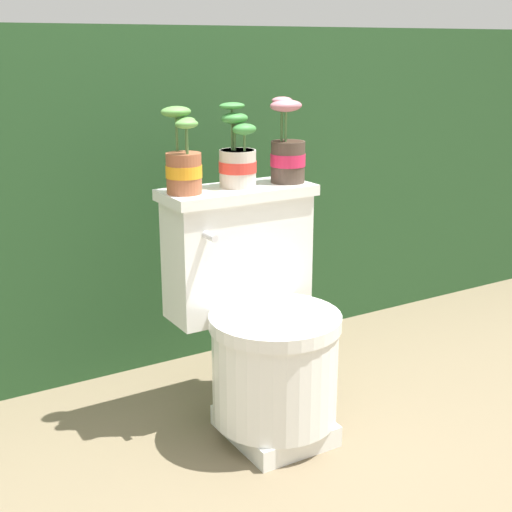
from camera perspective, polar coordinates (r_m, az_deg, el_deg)
ground_plane at (r=2.01m, az=-0.10°, el=-15.26°), size 12.00×12.00×0.00m
hedge_backdrop at (r=2.76m, az=-11.99°, el=5.77°), size 4.27×0.92×1.12m
toilet at (r=2.00m, az=0.37°, el=-5.55°), size 0.43×0.47×0.68m
potted_plant_left at (r=1.91m, az=-5.83°, el=7.42°), size 0.10×0.12×0.23m
potted_plant_midleft at (r=1.99m, az=-1.48°, el=7.78°), size 0.11×0.11×0.23m
potted_plant_middle at (r=2.05m, az=2.53°, el=8.31°), size 0.11×0.10×0.24m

